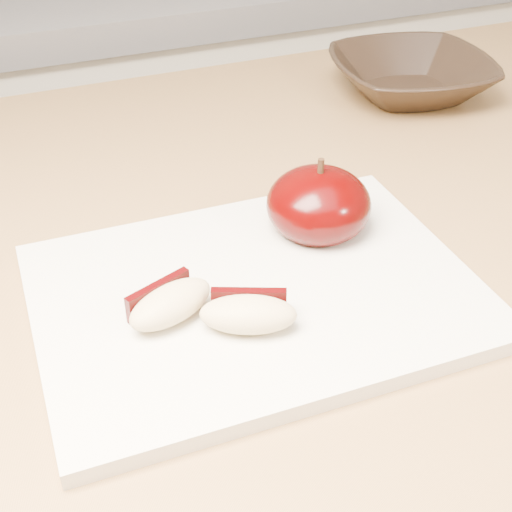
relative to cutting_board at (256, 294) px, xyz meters
name	(u,v)px	position (x,y,z in m)	size (l,w,h in m)	color
back_cabinet	(51,238)	(-0.08, 0.79, -0.44)	(2.40, 0.62, 0.94)	silver
cutting_board	(256,294)	(0.00, 0.00, 0.00)	(0.28, 0.21, 0.01)	silver
apple_half	(319,205)	(0.07, 0.05, 0.02)	(0.09, 0.09, 0.06)	black
apple_wedge_a	(169,303)	(-0.06, -0.01, 0.02)	(0.06, 0.05, 0.02)	#D2B885
apple_wedge_b	(248,313)	(-0.02, -0.03, 0.02)	(0.07, 0.05, 0.02)	#D2B885
bowl	(411,76)	(0.28, 0.25, 0.01)	(0.16, 0.16, 0.04)	black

